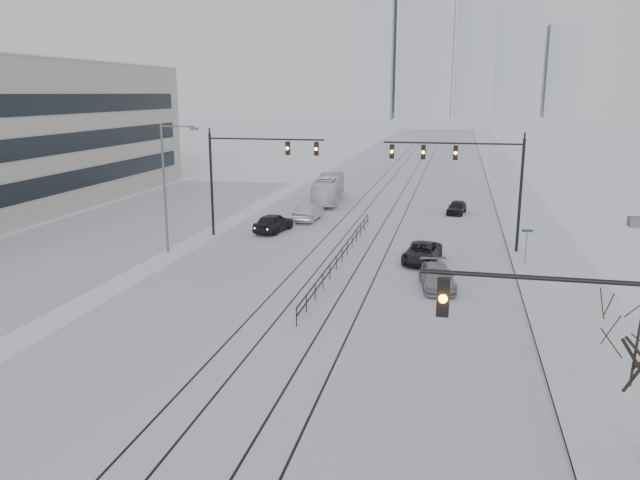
{
  "coord_description": "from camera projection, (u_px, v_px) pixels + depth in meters",
  "views": [
    {
      "loc": [
        7.2,
        -9.31,
        10.98
      ],
      "look_at": [
        0.09,
        22.83,
        3.2
      ],
      "focal_mm": 35.0,
      "sensor_mm": 36.0,
      "label": 1
    }
  ],
  "objects": [
    {
      "name": "curb",
      "position": [
        493.0,
        196.0,
        67.56
      ],
      "size": [
        0.1,
        260.0,
        0.12
      ],
      "primitive_type": "cube",
      "color": "gray",
      "rests_on": "ground"
    },
    {
      "name": "sedan_nb_right",
      "position": [
        437.0,
        277.0,
        35.81
      ],
      "size": [
        2.51,
        4.75,
        1.31
      ],
      "primitive_type": "imported",
      "rotation": [
        0.0,
        0.0,
        0.16
      ],
      "color": "gray",
      "rests_on": "ground"
    },
    {
      "name": "box_truck",
      "position": [
        328.0,
        189.0,
        63.79
      ],
      "size": [
        3.23,
        10.07,
        2.76
      ],
      "primitive_type": "imported",
      "rotation": [
        0.0,
        0.0,
        3.24
      ],
      "color": "white",
      "rests_on": "ground"
    },
    {
      "name": "sedan_nb_front",
      "position": [
        422.0,
        253.0,
        41.32
      ],
      "size": [
        2.66,
        4.86,
        1.29
      ],
      "primitive_type": "imported",
      "rotation": [
        0.0,
        0.0,
        -0.11
      ],
      "color": "black",
      "rests_on": "ground"
    },
    {
      "name": "tram_rails",
      "position": [
        364.0,
        231.0,
        50.89
      ],
      "size": [
        5.3,
        180.0,
        0.01
      ],
      "color": "black",
      "rests_on": "ground"
    },
    {
      "name": "sedan_sb_inner",
      "position": [
        273.0,
        223.0,
        50.32
      ],
      "size": [
        2.59,
        4.76,
        1.54
      ],
      "primitive_type": "imported",
      "rotation": [
        0.0,
        0.0,
        2.96
      ],
      "color": "black",
      "rests_on": "ground"
    },
    {
      "name": "traffic_mast_ne",
      "position": [
        472.0,
        170.0,
        43.1
      ],
      "size": [
        9.6,
        0.37,
        8.0
      ],
      "color": "black",
      "rests_on": "ground"
    },
    {
      "name": "parking_strip",
      "position": [
        110.0,
        232.0,
        50.34
      ],
      "size": [
        14.0,
        60.0,
        0.03
      ],
      "primitive_type": "cube",
      "color": "silver",
      "rests_on": "ground"
    },
    {
      "name": "traffic_mast_near",
      "position": [
        598.0,
        362.0,
        15.27
      ],
      "size": [
        6.1,
        0.37,
        7.0
      ],
      "color": "black",
      "rests_on": "ground"
    },
    {
      "name": "road",
      "position": [
        391.0,
        193.0,
        69.9
      ],
      "size": [
        22.0,
        260.0,
        0.02
      ],
      "primitive_type": "cube",
      "color": "silver",
      "rests_on": "ground"
    },
    {
      "name": "sedan_nb_far",
      "position": [
        457.0,
        207.0,
        57.88
      ],
      "size": [
        2.04,
        3.83,
        1.24
      ],
      "primitive_type": "imported",
      "rotation": [
        0.0,
        0.0,
        -0.16
      ],
      "color": "black",
      "rests_on": "ground"
    },
    {
      "name": "sedan_sb_outer",
      "position": [
        308.0,
        212.0,
        54.77
      ],
      "size": [
        1.79,
        4.72,
        1.54
      ],
      "primitive_type": "imported",
      "rotation": [
        0.0,
        0.0,
        3.11
      ],
      "color": "#A5A6AC",
      "rests_on": "ground"
    },
    {
      "name": "skyline",
      "position": [
        459.0,
        45.0,
        264.79
      ],
      "size": [
        96.0,
        48.0,
        72.0
      ],
      "color": "#AAB0BA",
      "rests_on": "ground"
    },
    {
      "name": "street_sign",
      "position": [
        526.0,
        241.0,
        40.44
      ],
      "size": [
        0.7,
        0.06,
        2.4
      ],
      "color": "#595B60",
      "rests_on": "ground"
    },
    {
      "name": "traffic_mast_nw",
      "position": [
        247.0,
        166.0,
        47.6
      ],
      "size": [
        9.1,
        0.37,
        8.0
      ],
      "color": "black",
      "rests_on": "ground"
    },
    {
      "name": "median_fence",
      "position": [
        342.0,
        255.0,
        41.27
      ],
      "size": [
        0.06,
        24.0,
        1.0
      ],
      "color": "black",
      "rests_on": "ground"
    },
    {
      "name": "sidewalk_east",
      "position": [
        516.0,
        197.0,
        67.04
      ],
      "size": [
        5.0,
        260.0,
        0.16
      ],
      "primitive_type": "cube",
      "color": "silver",
      "rests_on": "ground"
    },
    {
      "name": "street_light_west",
      "position": [
        168.0,
        179.0,
        42.76
      ],
      "size": [
        2.73,
        0.25,
        9.0
      ],
      "color": "#595B60",
      "rests_on": "ground"
    }
  ]
}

